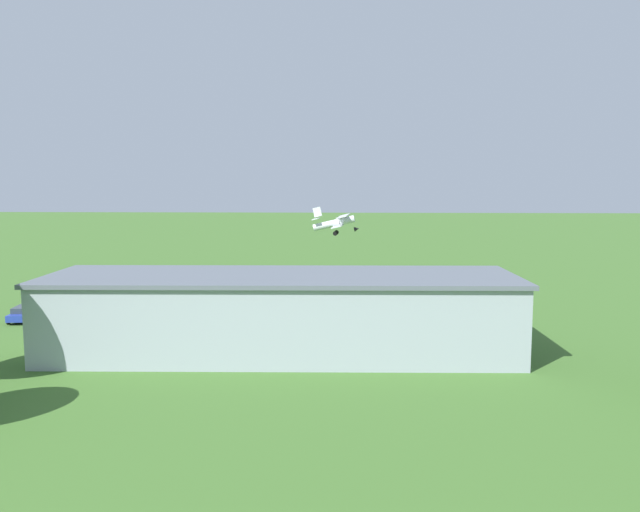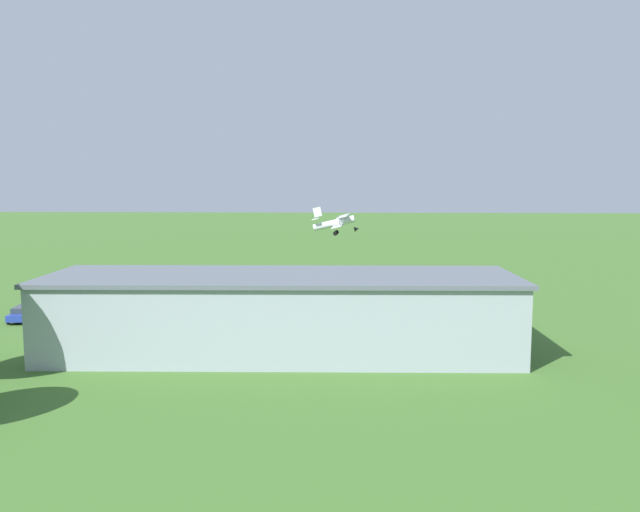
# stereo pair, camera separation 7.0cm
# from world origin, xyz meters

# --- Properties ---
(ground_plane) EXTENTS (400.00, 400.00, 0.00)m
(ground_plane) POSITION_xyz_m (0.00, 0.00, 0.00)
(ground_plane) COLOR #3D6628
(hangar) EXTENTS (38.49, 12.24, 6.57)m
(hangar) POSITION_xyz_m (-3.48, 37.79, 3.29)
(hangar) COLOR #99A3AD
(hangar) RESTS_ON ground_plane
(biplane) EXTENTS (6.75, 7.59, 4.00)m
(biplane) POSITION_xyz_m (-7.41, 0.29, 8.37)
(biplane) COLOR silver
(car_white) EXTENTS (2.54, 4.90, 1.55)m
(car_white) POSITION_xyz_m (17.18, 25.61, 0.81)
(car_white) COLOR white
(car_white) RESTS_ON ground_plane
(car_blue) EXTENTS (2.34, 4.66, 1.51)m
(car_blue) POSITION_xyz_m (23.97, 26.89, 0.79)
(car_blue) COLOR #23389E
(car_blue) RESTS_ON ground_plane
(person_watching_takeoff) EXTENTS (0.53, 0.53, 1.67)m
(person_watching_takeoff) POSITION_xyz_m (-22.98, 22.30, 0.83)
(person_watching_takeoff) COLOR beige
(person_watching_takeoff) RESTS_ON ground_plane
(person_crossing_taxiway) EXTENTS (0.53, 0.53, 1.73)m
(person_crossing_taxiway) POSITION_xyz_m (-20.68, 22.45, 0.86)
(person_crossing_taxiway) COLOR #72338C
(person_crossing_taxiway) RESTS_ON ground_plane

